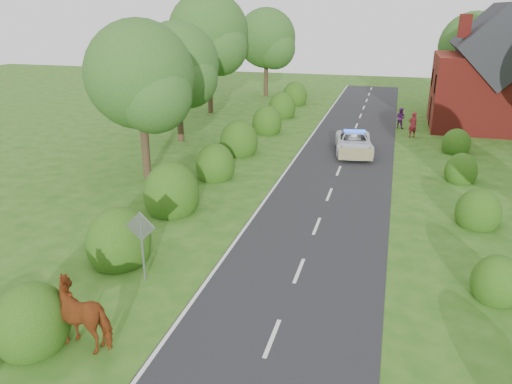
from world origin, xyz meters
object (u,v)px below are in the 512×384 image
(police_van, at_px, (354,143))
(pedestrian_purple, at_px, (400,118))
(road_sign, at_px, (141,236))
(pedestrian_red, at_px, (413,125))
(cow, at_px, (87,317))

(police_van, distance_m, pedestrian_purple, 8.64)
(road_sign, bearing_deg, pedestrian_red, 68.70)
(road_sign, relative_size, police_van, 0.48)
(cow, bearing_deg, police_van, 168.38)
(road_sign, height_order, cow, road_sign)
(cow, xyz_separation_m, pedestrian_red, (9.04, 26.88, 0.13))
(police_van, distance_m, pedestrian_red, 6.51)
(road_sign, xyz_separation_m, pedestrian_purple, (8.27, 26.22, -0.85))
(cow, height_order, police_van, cow)
(road_sign, distance_m, cow, 3.56)
(pedestrian_red, distance_m, pedestrian_purple, 2.93)
(pedestrian_red, relative_size, pedestrian_purple, 1.15)
(pedestrian_purple, bearing_deg, police_van, 99.31)
(road_sign, bearing_deg, pedestrian_purple, 72.50)
(road_sign, xyz_separation_m, pedestrian_red, (9.13, 23.43, -0.73))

